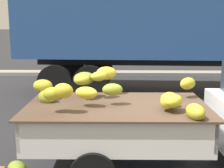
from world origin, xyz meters
name	(u,v)px	position (x,y,z in m)	size (l,w,h in m)	color
ground	(160,167)	(0.00, 0.00, 0.00)	(220.00, 220.00, 0.00)	#28282B
curb_strip	(134,73)	(0.00, 9.36, 0.08)	(80.00, 0.80, 0.16)	gray
semi_trailer	(203,16)	(2.02, 5.61, 2.54)	(12.10, 3.11, 3.95)	navy
fallen_banana_bunch_near_tailgate	(17,168)	(-2.27, -0.33, 0.11)	(0.39, 0.27, 0.21)	olive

